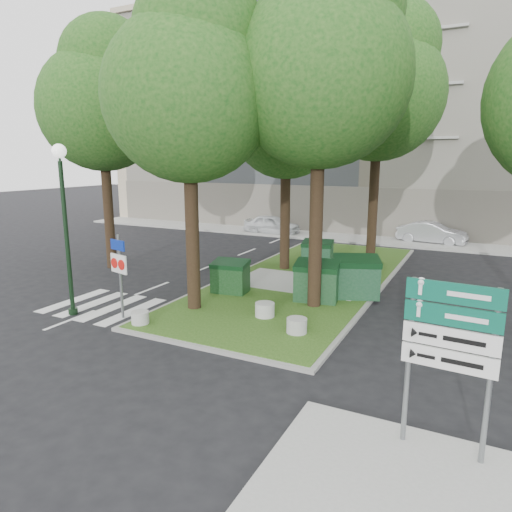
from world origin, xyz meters
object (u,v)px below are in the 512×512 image
Objects in this scene: car_white at (272,224)px; car_silver at (432,233)px; tree_median_mid at (289,111)px; tree_median_near_right at (324,58)px; bollard_mid at (265,310)px; dumpster_a at (230,277)px; dumpster_b at (317,254)px; dumpster_c at (317,281)px; tree_median_far at (382,82)px; litter_bin at (371,278)px; tree_street_left at (103,96)px; bollard_left at (140,317)px; directional_sign at (450,342)px; street_lamp at (64,210)px; dumpster_d at (356,277)px; traffic_sign_pole at (120,265)px; tree_median_near_left at (191,80)px; bollard_right at (297,325)px.

car_silver is at bearing -86.57° from car_white.
tree_median_mid is 12.13m from car_white.
bollard_mid is (-1.10, -1.80, -7.65)m from tree_median_near_right.
dumpster_b is (1.60, 5.18, 0.02)m from dumpster_a.
dumpster_a is 3.24m from dumpster_c.
litter_bin is at bearing -78.03° from tree_median_far.
tree_street_left is 10.03m from dumpster_a.
tree_median_far reaches higher than bollard_left.
directional_sign reaches higher than car_white.
car_silver is at bearing 64.09° from street_lamp.
tree_median_mid is at bearing 162.47° from litter_bin.
tree_street_left is 13.29m from dumpster_d.
litter_bin is (4.52, 3.14, -0.26)m from dumpster_a.
directional_sign is 21.35m from car_silver.
dumpster_c is 6.10m from bollard_left.
directional_sign is (3.37, -9.76, 1.64)m from litter_bin.
tree_median_mid is 2.63× the size of car_white.
tree_street_left is 11.17m from bollard_left.
car_white is (-2.67, 17.27, -1.09)m from traffic_sign_pole.
street_lamp reaches higher than dumpster_d.
dumpster_c is (2.79, -3.96, -6.18)m from tree_median_mid.
dumpster_c is at bearing 177.40° from car_silver.
bollard_left is at bearing -108.49° from tree_median_near_left.
tree_median_mid is 15.36× the size of litter_bin.
litter_bin is at bearing 53.94° from dumpster_c.
tree_median_near_left is at bearing -162.61° from dumpster_d.
dumpster_a is at bearing -115.92° from dumpster_b.
directional_sign is at bearing -29.72° from tree_median_near_left.
car_silver is at bearing 71.25° from tree_median_near_left.
tree_median_far reaches higher than litter_bin.
tree_street_left is 7.36× the size of dumpster_b.
bollard_right is at bearing 140.46° from directional_sign.
tree_median_near_left is 20.20× the size of bollard_left.
dumpster_d is 8.13m from traffic_sign_pole.
tree_median_near_right is 6.83× the size of dumpster_c.
street_lamp is at bearing -165.76° from dumpster_d.
tree_street_left is at bearing 149.95° from traffic_sign_pole.
dumpster_c reaches higher than bollard_right.
bollard_left is at bearing -5.94° from traffic_sign_pole.
car_white is at bearing 125.25° from directional_sign.
directional_sign reaches higher than litter_bin.
bollard_left is at bearing 167.59° from directional_sign.
traffic_sign_pole is at bearing -161.21° from dumpster_d.
street_lamp is at bearing -57.79° from tree_street_left.
car_white is at bearing 104.64° from dumpster_d.
car_white is (-4.41, 15.61, -6.67)m from tree_median_near_left.
car_silver is (6.33, 18.67, 0.34)m from bollard_left.
tree_median_near_left is 17.86× the size of bollard_right.
tree_median_far is at bearing 29.28° from tree_street_left.
street_lamp is at bearing -114.69° from tree_median_mid.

